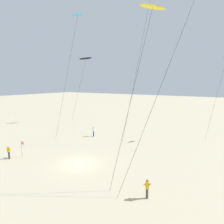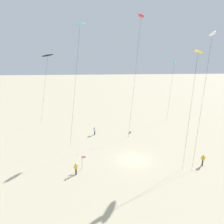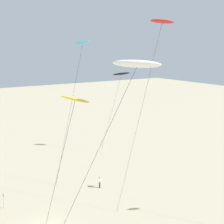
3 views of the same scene
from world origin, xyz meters
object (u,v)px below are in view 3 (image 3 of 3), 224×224
Objects in this scene: kite_cyan at (82,45)px; kite_red at (162,24)px; kite_white at (137,65)px; kite_flyer_middle at (100,182)px; kite_black at (121,74)px; marker_flag at (3,198)px; kite_yellow at (74,103)px.

kite_cyan is 0.91× the size of kite_red.
kite_flyer_middle is at bearing 157.69° from kite_white.
marker_flag is at bearing -69.58° from kite_black.
kite_red is at bearing 16.07° from kite_flyer_middle.
kite_white is 0.83× the size of kite_red.
kite_white reaches higher than marker_flag.
kite_flyer_middle is (10.30, -10.64, -14.24)m from kite_black.
kite_red is (-5.48, 13.01, 6.46)m from kite_yellow.
marker_flag is at bearing -164.06° from kite_white.
kite_black is at bearing 110.42° from marker_flag.
kite_white reaches higher than kite_yellow.
kite_white is at bearing 42.28° from kite_yellow.
kite_red is (11.11, 3.91, 2.10)m from kite_cyan.
marker_flag is (-16.08, -2.50, -14.20)m from kite_yellow.
kite_white is 11.38× the size of kite_flyer_middle.
kite_red is at bearing 131.55° from kite_white.
kite_yellow is 19.42m from kite_cyan.
marker_flag is (0.51, -11.60, -18.57)m from kite_cyan.
marker_flag is (-1.53, -12.89, 0.60)m from kite_flyer_middle.
kite_white is at bearing -48.45° from kite_red.
kite_red reaches higher than kite_white.
kite_black is (-28.20, 17.99, -3.32)m from kite_white.
kite_white is 1.17× the size of kite_yellow.
kite_white is at bearing 15.94° from marker_flag.
kite_red is 1.45× the size of kite_black.
kite_cyan is 11.97m from kite_red.
kite_cyan is at bearing 92.50° from marker_flag.
kite_yellow is at bearing -137.72° from kite_white.
kite_cyan is at bearing 151.27° from kite_yellow.
marker_flag is (8.76, -23.54, -13.64)m from kite_black.
kite_white is 13.81m from kite_red.
kite_yellow is 0.71× the size of kite_red.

